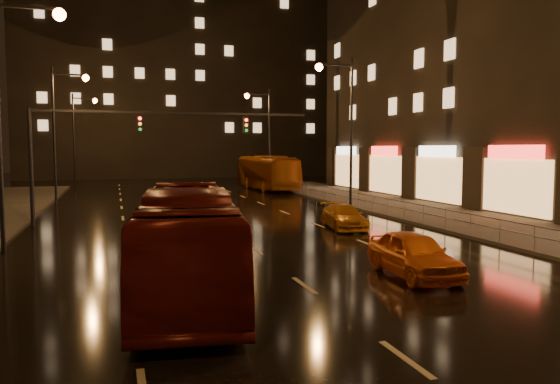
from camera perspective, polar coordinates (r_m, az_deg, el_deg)
name	(u,v)px	position (r m, az deg, el deg)	size (l,w,h in m)	color
ground	(213,219)	(31.93, -7.03, -2.84)	(140.00, 140.00, 0.00)	black
sidewalk_right	(465,220)	(32.54, 18.78, -2.78)	(7.00, 70.00, 0.15)	#38332D
building_distant	(178,55)	(84.88, -10.58, 13.93)	(44.00, 16.00, 36.00)	black
traffic_signal	(120,137)	(31.22, -16.35, 5.55)	(15.31, 0.32, 6.20)	black
railing_right	(387,202)	(33.25, 11.16, -1.05)	(0.05, 56.00, 1.00)	#99999E
bus_red	(187,240)	(15.82, -9.65, -5.01)	(2.51, 10.73, 2.99)	#5A110C
bus_curb	(267,173)	(54.04, -1.40, 2.02)	(2.84, 12.15, 3.38)	#984B0F
taxi_near	(414,254)	(18.14, 13.80, -6.31)	(1.71, 4.26, 1.45)	orange
taxi_far	(344,217)	(28.26, 6.69, -2.57)	(1.70, 4.17, 1.21)	orange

